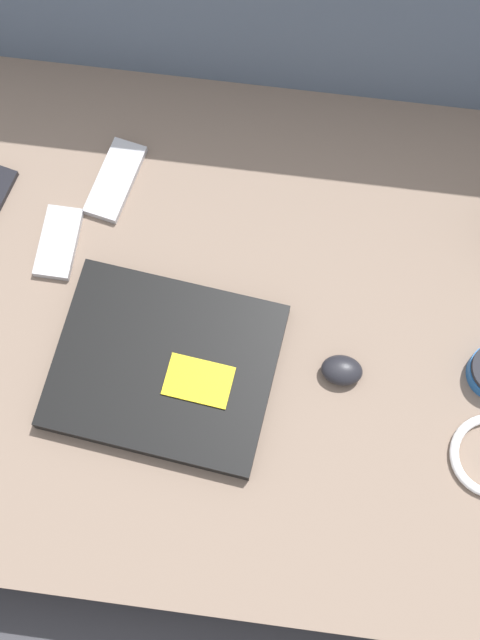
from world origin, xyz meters
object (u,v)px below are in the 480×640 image
(computer_mouse, at_px, (342,370))
(laptop, at_px, (165,366))
(phone_black, at_px, (116,180))
(phone_silver, at_px, (59,242))

(computer_mouse, bearing_deg, laptop, -172.21)
(computer_mouse, xyz_separation_m, phone_black, (-0.36, 0.25, -0.01))
(laptop, height_order, computer_mouse, computer_mouse)
(computer_mouse, relative_size, phone_silver, 0.53)
(laptop, relative_size, phone_silver, 2.92)
(computer_mouse, relative_size, phone_black, 0.43)
(phone_silver, distance_m, phone_black, 0.13)
(laptop, height_order, phone_black, laptop)
(laptop, xyz_separation_m, computer_mouse, (0.24, 0.03, 0.00))
(phone_silver, relative_size, phone_black, 0.81)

